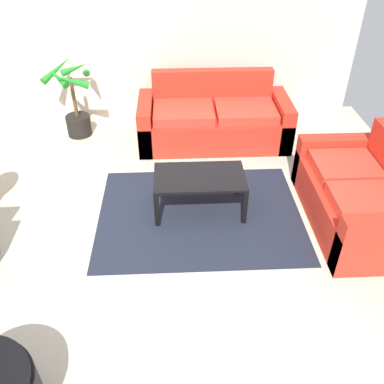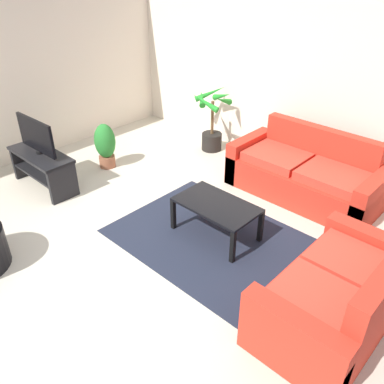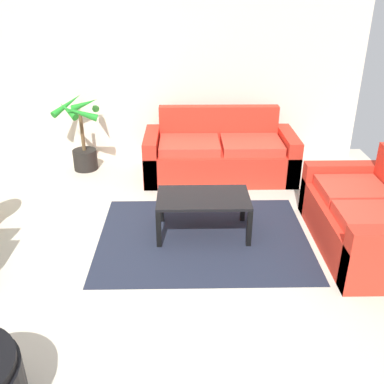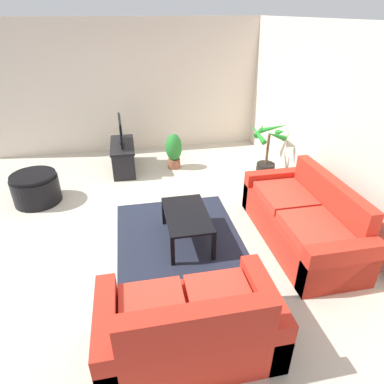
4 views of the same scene
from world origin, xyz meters
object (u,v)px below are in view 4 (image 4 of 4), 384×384
Objects in this scene: couch_loveseat at (189,327)px; coffee_table at (187,217)px; ottoman at (36,188)px; potted_palm at (267,156)px; potted_plant_small at (174,150)px; couch_main at (302,222)px; tv_stand at (123,153)px; tv at (121,131)px.

coffee_table is at bearing 170.43° from couch_loveseat.
potted_palm is at bearing 91.57° from ottoman.
couch_loveseat is 4.08m from potted_plant_small.
ottoman is at bearing -69.88° from potted_plant_small.
couch_main is 4.18m from ottoman.
potted_palm is (-1.92, 0.27, 0.15)m from couch_main.
coffee_table is (2.54, 0.81, 0.04)m from tv_stand.
tv_stand is 1.14× the size of coffee_table.
couch_main and couch_loveseat have the same top height.
tv is at bearing -97.98° from potted_plant_small.
tv is at bearing -140.46° from couch_main.
potted_palm is 1.80m from potted_plant_small.
tv is (-4.19, -0.53, 0.50)m from couch_loveseat.
tv is 0.79× the size of potted_palm.
potted_plant_small is at bearing 82.04° from tv_stand.
ottoman is at bearing -54.36° from tv_stand.
coffee_table is 1.30× the size of ottoman.
tv_stand is 1.48× the size of ottoman.
couch_main reaches higher than tv_stand.
couch_main is 1.56m from coffee_table.
tv_stand is at bearing -140.42° from couch_main.
tv is (-0.00, 0.00, 0.45)m from tv_stand.
couch_loveseat is 1.54× the size of potted_palm.
tv is 1.08m from potted_plant_small.
tv is at bearing -162.44° from coffee_table.
coffee_table is at bearing -47.87° from potted_palm.
couch_main is 1.95m from potted_palm.
potted_plant_small is at bearing 175.70° from coffee_table.
tv_stand is 1.76m from ottoman.
tv is 1.16× the size of potted_plant_small.
potted_plant_small reaches higher than tv_stand.
coffee_table is 2.43m from potted_palm.
couch_main is 3.71m from tv.
tv is at bearing -109.30° from potted_palm.
potted_plant_small is (-2.41, 0.18, -0.00)m from coffee_table.
ottoman is at bearing -115.64° from couch_main.
couch_loveseat is 4.25m from tv.
potted_palm is 1.47× the size of potted_plant_small.
tv_stand is (-2.83, -2.34, 0.04)m from couch_main.
tv reaches higher than ottoman.
tv is 1.11× the size of ottoman.
couch_loveseat is at bearing -6.46° from potted_plant_small.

